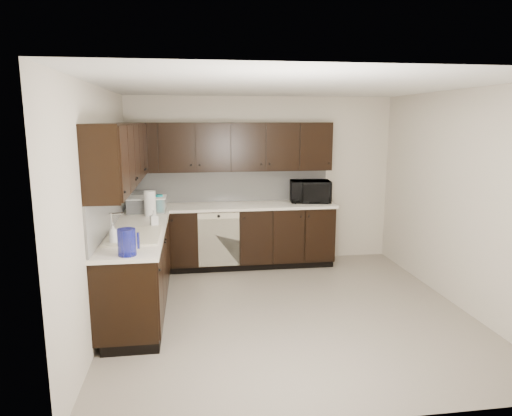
# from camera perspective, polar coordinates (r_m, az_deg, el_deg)

# --- Properties ---
(floor) EXTENTS (4.00, 4.00, 0.00)m
(floor) POSITION_cam_1_polar(r_m,az_deg,el_deg) (5.38, 4.04, -12.66)
(floor) COLOR gray
(floor) RESTS_ON ground
(ceiling) EXTENTS (4.00, 4.00, 0.00)m
(ceiling) POSITION_cam_1_polar(r_m,az_deg,el_deg) (4.95, 4.44, 14.94)
(ceiling) COLOR white
(ceiling) RESTS_ON wall_back
(wall_back) EXTENTS (4.00, 0.02, 2.50)m
(wall_back) POSITION_cam_1_polar(r_m,az_deg,el_deg) (6.96, 0.71, 3.48)
(wall_back) COLOR beige
(wall_back) RESTS_ON floor
(wall_left) EXTENTS (0.02, 4.00, 2.50)m
(wall_left) POSITION_cam_1_polar(r_m,az_deg,el_deg) (4.99, -18.83, -0.06)
(wall_left) COLOR beige
(wall_left) RESTS_ON floor
(wall_right) EXTENTS (0.02, 4.00, 2.50)m
(wall_right) POSITION_cam_1_polar(r_m,az_deg,el_deg) (5.78, 23.99, 1.01)
(wall_right) COLOR beige
(wall_right) RESTS_ON floor
(wall_front) EXTENTS (4.00, 0.02, 2.50)m
(wall_front) POSITION_cam_1_polar(r_m,az_deg,el_deg) (3.14, 12.06, -5.96)
(wall_front) COLOR beige
(wall_front) RESTS_ON floor
(lower_cabinets) EXTENTS (3.00, 2.80, 0.90)m
(lower_cabinets) POSITION_cam_1_polar(r_m,az_deg,el_deg) (6.18, -7.33, -5.51)
(lower_cabinets) COLOR black
(lower_cabinets) RESTS_ON floor
(countertop) EXTENTS (3.03, 2.83, 0.04)m
(countertop) POSITION_cam_1_polar(r_m,az_deg,el_deg) (6.05, -7.46, -0.91)
(countertop) COLOR white
(countertop) RESTS_ON lower_cabinets
(backsplash) EXTENTS (3.00, 2.80, 0.48)m
(backsplash) POSITION_cam_1_polar(r_m,az_deg,el_deg) (6.21, -9.48, 1.78)
(backsplash) COLOR #B7B7B2
(backsplash) RESTS_ON countertop
(upper_cabinets) EXTENTS (3.00, 2.80, 0.70)m
(upper_cabinets) POSITION_cam_1_polar(r_m,az_deg,el_deg) (6.03, -8.58, 7.18)
(upper_cabinets) COLOR black
(upper_cabinets) RESTS_ON wall_back
(dishwasher) EXTENTS (0.58, 0.04, 0.78)m
(dishwasher) POSITION_cam_1_polar(r_m,az_deg,el_deg) (6.44, -4.67, -3.54)
(dishwasher) COLOR beige
(dishwasher) RESTS_ON lower_cabinets
(sink) EXTENTS (0.54, 0.82, 0.42)m
(sink) POSITION_cam_1_polar(r_m,az_deg,el_deg) (5.01, -15.00, -4.14)
(sink) COLOR beige
(sink) RESTS_ON countertop
(microwave) EXTENTS (0.63, 0.47, 0.32)m
(microwave) POSITION_cam_1_polar(r_m,az_deg,el_deg) (6.88, 6.78, 2.08)
(microwave) COLOR black
(microwave) RESTS_ON countertop
(soap_bottle_a) EXTENTS (0.11, 0.11, 0.19)m
(soap_bottle_a) POSITION_cam_1_polar(r_m,az_deg,el_deg) (5.40, -12.65, -1.28)
(soap_bottle_a) COLOR gray
(soap_bottle_a) RESTS_ON countertop
(soap_bottle_b) EXTENTS (0.09, 0.09, 0.21)m
(soap_bottle_b) POSITION_cam_1_polar(r_m,az_deg,el_deg) (4.74, -17.44, -3.04)
(soap_bottle_b) COLOR gray
(soap_bottle_b) RESTS_ON countertop
(toaster_oven) EXTENTS (0.36, 0.27, 0.22)m
(toaster_oven) POSITION_cam_1_polar(r_m,az_deg,el_deg) (6.64, -13.97, 1.05)
(toaster_oven) COLOR #B1B1B4
(toaster_oven) RESTS_ON countertop
(storage_bin) EXTENTS (0.50, 0.37, 0.19)m
(storage_bin) POSITION_cam_1_polar(r_m,az_deg,el_deg) (6.30, -13.49, 0.43)
(storage_bin) COLOR white
(storage_bin) RESTS_ON countertop
(blue_pitcher) EXTENTS (0.20, 0.20, 0.25)m
(blue_pitcher) POSITION_cam_1_polar(r_m,az_deg,el_deg) (4.30, -15.85, -4.14)
(blue_pitcher) COLOR navy
(blue_pitcher) RESTS_ON countertop
(teal_tumbler) EXTENTS (0.11, 0.11, 0.23)m
(teal_tumbler) POSITION_cam_1_polar(r_m,az_deg,el_deg) (6.28, -12.00, 0.61)
(teal_tumbler) COLOR #0E919B
(teal_tumbler) RESTS_ON countertop
(paper_towel_roll) EXTENTS (0.17, 0.17, 0.32)m
(paper_towel_roll) POSITION_cam_1_polar(r_m,az_deg,el_deg) (6.00, -13.11, 0.56)
(paper_towel_roll) COLOR white
(paper_towel_roll) RESTS_ON countertop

